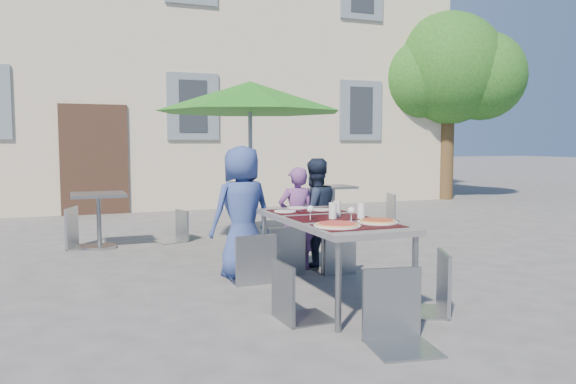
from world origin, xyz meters
name	(u,v)px	position (x,y,z in m)	size (l,w,h in m)	color
ground	(366,302)	(0.00, 0.00, 0.00)	(90.00, 90.00, 0.00)	#4E4D50
building	(161,18)	(0.00, 11.50, 4.85)	(13.60, 8.20, 11.10)	#BDB198
tree	(449,71)	(6.55, 7.54, 3.25)	(3.60, 3.00, 4.70)	#4D3921
dining_table	(330,224)	(-0.26, 0.22, 0.70)	(0.80, 1.85, 0.76)	#49494E
pizza_near_left	(337,225)	(-0.45, -0.30, 0.77)	(0.38, 0.38, 0.03)	white
pizza_near_right	(378,221)	(-0.03, -0.24, 0.77)	(0.34, 0.34, 0.03)	white
glassware	(341,210)	(-0.20, 0.12, 0.83)	(0.53, 0.41, 0.15)	silver
place_settings	(302,209)	(-0.28, 0.84, 0.76)	(0.66, 0.46, 0.01)	white
child_0	(242,212)	(-0.77, 1.32, 0.70)	(0.69, 0.45, 1.41)	#324689
child_1	(297,219)	(-0.10, 1.43, 0.58)	(0.42, 0.28, 1.16)	#6C3D7E
child_2	(314,212)	(0.17, 1.54, 0.63)	(0.61, 0.35, 1.26)	#1B253B
chair_0	(253,228)	(-0.74, 1.03, 0.57)	(0.43, 0.44, 0.97)	#94999F
chair_1	(282,220)	(-0.34, 1.26, 0.61)	(0.52, 0.52, 1.03)	gray
chair_2	(337,229)	(0.25, 1.12, 0.49)	(0.39, 0.39, 0.85)	gray
chair_3	(294,255)	(-0.81, -0.26, 0.53)	(0.43, 0.43, 0.92)	gray
chair_4	(432,245)	(0.34, -0.49, 0.58)	(0.58, 0.58, 0.98)	#92979D
chair_5	(398,262)	(-0.33, -1.02, 0.59)	(0.51, 0.52, 1.01)	gray
patio_umbrella	(250,98)	(-0.20, 2.84, 2.03)	(2.50, 2.50, 2.25)	#B0B3B9
cafe_table_0	(99,210)	(-2.11, 3.60, 0.52)	(0.71, 0.71, 0.76)	#B0B3B9
bg_chair_l_0	(79,202)	(-2.36, 3.72, 0.63)	(0.60, 0.60, 1.06)	#93979E
bg_chair_r_0	(176,207)	(-1.04, 3.78, 0.50)	(0.47, 0.47, 0.86)	gray
cafe_table_1	(333,200)	(1.79, 4.36, 0.45)	(0.65, 0.65, 0.69)	#B0B3B9
bg_chair_l_1	(306,193)	(1.31, 4.45, 0.58)	(0.52, 0.51, 0.99)	gray
bg_chair_r_1	(386,190)	(2.78, 4.28, 0.59)	(0.54, 0.54, 1.00)	#90979B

